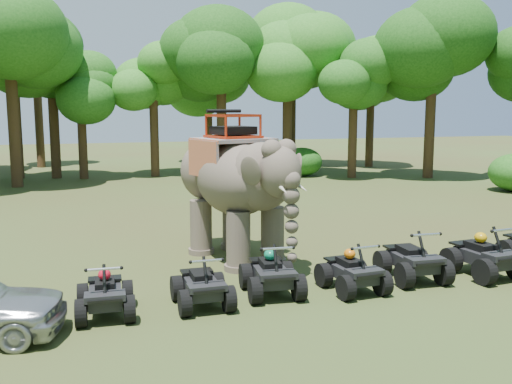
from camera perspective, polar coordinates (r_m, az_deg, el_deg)
ground at (r=14.36m, az=1.46°, el=-8.20°), size 110.00×110.00×0.00m
elephant at (r=15.38m, az=-2.09°, el=0.62°), size 3.34×5.20×4.04m
atv_0 at (r=11.85m, az=-14.87°, el=-9.27°), size 1.19×1.58×1.13m
atv_1 at (r=12.05m, az=-5.43°, el=-8.71°), size 1.13×1.55×1.14m
atv_2 at (r=12.71m, az=1.56°, el=-7.58°), size 1.35×1.75×1.22m
atv_3 at (r=13.12m, az=9.64°, el=-7.30°), size 1.25×1.64×1.16m
atv_4 at (r=14.24m, az=15.39°, el=-5.99°), size 1.35×1.78×1.27m
atv_5 at (r=15.12m, az=21.90°, el=-5.39°), size 1.42×1.87×1.32m
tree_0 at (r=34.46m, az=-10.17°, el=7.37°), size 4.93×4.93×7.04m
tree_1 at (r=34.07m, az=-3.48°, el=9.27°), size 6.42×6.42×9.17m
tree_2 at (r=34.79m, az=3.17°, el=9.46°), size 6.59×6.59×9.42m
tree_3 at (r=33.84m, az=9.69°, el=7.40°), size 4.96×4.96×7.09m
tree_4 at (r=34.82m, az=17.11°, el=9.20°), size 6.68×6.68×9.54m
tree_28 at (r=31.90m, az=-23.21°, el=8.84°), size 6.56×6.56×9.37m
tree_29 at (r=34.29m, az=-17.04°, el=6.74°), size 4.60×4.60×6.57m
tree_31 at (r=40.26m, az=11.37°, el=8.09°), size 5.52×5.52×7.88m
tree_33 at (r=35.11m, az=-19.64°, el=8.27°), size 5.99×5.99×8.55m
tree_34 at (r=41.84m, az=-20.95°, el=7.94°), size 5.76×5.76×8.23m
tree_37 at (r=43.33m, az=-4.77°, el=8.24°), size 5.52×5.52×7.89m
tree_38 at (r=41.10m, az=3.60°, el=9.84°), size 7.12×7.12×10.18m
tree_41 at (r=35.81m, az=-22.96°, el=8.27°), size 6.15×6.15×8.79m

